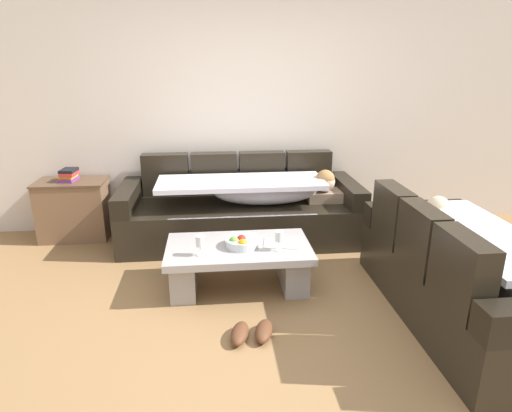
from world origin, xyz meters
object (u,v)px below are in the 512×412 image
Objects in this scene: fruit_bowl at (242,242)px; wine_glass_near_left at (200,242)px; couch_near_window at (462,275)px; open_magazine at (281,243)px; side_cabinet at (74,209)px; pair_of_shoes at (252,332)px; wine_glass_near_right at (279,237)px; couch_along_wall at (245,210)px; book_stack_on_cabinet at (69,175)px; coffee_table at (239,261)px.

wine_glass_near_left reaches higher than fruit_bowl.
couch_near_window is 6.87× the size of open_magazine.
side_cabinet is 2.04× the size of pair_of_shoes.
wine_glass_near_left is 0.70m from open_magazine.
wine_glass_near_left is at bearing -157.62° from fruit_bowl.
couch_near_window is 6.87× the size of fruit_bowl.
wine_glass_near_right is 0.82m from pair_of_shoes.
wine_glass_near_left is at bearing 76.95° from couch_near_window.
fruit_bowl reaches higher than open_magazine.
couch_along_wall reaches higher than side_cabinet.
couch_near_window is 2.67× the size of side_cabinet.
book_stack_on_cabinet is at bearing 130.56° from pair_of_shoes.
wine_glass_near_left is at bearing 120.98° from pair_of_shoes.
side_cabinet is (-1.69, 1.29, 0.08)m from coffee_table.
side_cabinet reaches higher than open_magazine.
couch_near_window reaches higher than open_magazine.
wine_glass_near_left is 0.47× the size of pair_of_shoes.
wine_glass_near_right reaches higher than coffee_table.
coffee_table is 0.19m from fruit_bowl.
book_stack_on_cabinet reaches higher than side_cabinet.
coffee_table is at bearing -97.09° from couch_along_wall.
couch_near_window is 1.70m from fruit_bowl.
wine_glass_near_right is at bearing -96.23° from open_magazine.
couch_along_wall reaches higher than fruit_bowl.
wine_glass_near_right is at bearing 69.71° from couch_near_window.
coffee_table is 2.18m from book_stack_on_cabinet.
book_stack_on_cabinet is at bearing 133.80° from wine_glass_near_left.
coffee_table is at bearing 69.29° from couch_near_window.
fruit_bowl is 1.69× the size of wine_glass_near_right.
book_stack_on_cabinet is (-1.39, 1.45, 0.21)m from wine_glass_near_left.
wine_glass_near_left is at bearing -176.97° from wine_glass_near_right.
open_magazine is 0.88m from pair_of_shoes.
coffee_table is 5.04× the size of book_stack_on_cabinet.
book_stack_on_cabinet reaches higher than fruit_bowl.
wine_glass_near_left is 0.59× the size of open_magazine.
wine_glass_near_left is at bearing -46.42° from side_cabinet.
couch_along_wall is at bearing 112.30° from open_magazine.
wine_glass_near_right is 2.47m from side_cabinet.
wine_glass_near_left is 1.00× the size of wine_glass_near_right.
wine_glass_near_right is (0.19, -1.19, 0.17)m from couch_along_wall.
fruit_bowl is 0.79× the size of pair_of_shoes.
couch_along_wall is 15.02× the size of wine_glass_near_left.
open_magazine is (0.04, 0.13, -0.11)m from wine_glass_near_right.
side_cabinet reaches higher than wine_glass_near_left.
couch_along_wall is 1.88m from book_stack_on_cabinet.
book_stack_on_cabinet is 2.76m from pair_of_shoes.
couch_along_wall is 1.84m from side_cabinet.
open_magazine is at bearing -77.99° from couch_along_wall.
wine_glass_near_left is at bearing -109.82° from couch_along_wall.
pair_of_shoes is at bearing -86.83° from coffee_table.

